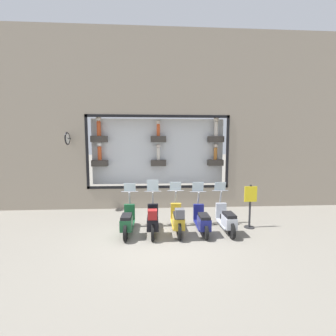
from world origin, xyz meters
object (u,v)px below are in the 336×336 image
scooter_green_4 (128,221)px  shop_sign_post (250,205)px  scooter_black_3 (153,220)px  scooter_navy_1 (202,220)px  scooter_silver_0 (226,219)px  scooter_yellow_2 (178,219)px

scooter_green_4 → shop_sign_post: scooter_green_4 is taller
scooter_black_3 → shop_sign_post: 3.48m
scooter_navy_1 → scooter_silver_0: bearing=-89.7°
scooter_black_3 → shop_sign_post: (0.39, -3.44, 0.35)m
scooter_yellow_2 → scooter_green_4: bearing=88.1°
scooter_yellow_2 → scooter_black_3: scooter_black_3 is taller
scooter_yellow_2 → shop_sign_post: 2.66m
shop_sign_post → scooter_black_3: bearing=96.4°
scooter_silver_0 → scooter_green_4: size_ratio=1.00×
scooter_yellow_2 → scooter_silver_0: bearing=-88.1°
scooter_silver_0 → shop_sign_post: size_ratio=1.16×
scooter_yellow_2 → scooter_black_3: (-0.00, 0.83, -0.00)m
scooter_green_4 → scooter_silver_0: bearing=-90.0°
scooter_green_4 → shop_sign_post: bearing=-85.6°
scooter_silver_0 → shop_sign_post: scooter_silver_0 is taller
scooter_green_4 → scooter_navy_1: bearing=-90.1°
scooter_navy_1 → scooter_green_4: scooter_navy_1 is taller
scooter_silver_0 → scooter_green_4: scooter_silver_0 is taller
scooter_navy_1 → scooter_yellow_2: bearing=93.5°
scooter_silver_0 → scooter_yellow_2: (-0.05, 1.66, 0.05)m
scooter_yellow_2 → shop_sign_post: bearing=-81.6°
scooter_navy_1 → scooter_yellow_2: 0.83m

